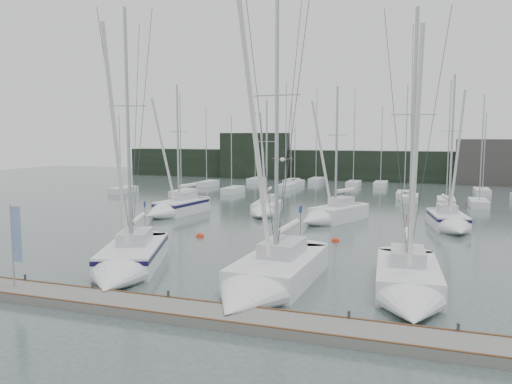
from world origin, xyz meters
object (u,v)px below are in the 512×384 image
Objects in this scene: sailboat_near_right at (409,289)px; sailboat_mid_d at (451,223)px; sailboat_mid_b at (265,210)px; buoy_c at (200,237)px; sailboat_mid_a at (173,209)px; sailboat_mid_c at (328,215)px; sailboat_near_center at (264,282)px; sailboat_near_left at (126,263)px; buoy_b at (335,241)px; buoy_a at (271,245)px; dock_banner at (15,238)px.

sailboat_near_right is 1.10× the size of sailboat_mid_d.
sailboat_mid_b reaches higher than buoy_c.
sailboat_mid_c is (14.74, 0.88, -0.03)m from sailboat_mid_a.
sailboat_near_center reaches higher than sailboat_mid_a.
sailboat_near_left is 21.11m from sailboat_mid_c.
sailboat_near_center is 1.29× the size of sailboat_mid_c.
sailboat_mid_c reaches higher than buoy_b.
sailboat_near_right reaches higher than buoy_b.
sailboat_mid_c is at bearing 94.44° from sailboat_near_center.
sailboat_mid_c is at bearing 11.16° from sailboat_mid_a.
sailboat_near_right is 23.28× the size of buoy_a.
buoy_c is at bearing 79.81° from dock_banner.
sailboat_near_center is 23.61m from sailboat_mid_b.
sailboat_mid_b is 18.62× the size of buoy_c.
buoy_a is 16.76m from dock_banner.
sailboat_mid_c is 3.18× the size of dock_banner.
sailboat_mid_c is (7.45, 19.75, 0.01)m from sailboat_near_left.
sailboat_mid_a is 1.00× the size of sailboat_mid_d.
sailboat_near_center is at bearing -124.01° from sailboat_mid_d.
sailboat_near_center is 22.24m from sailboat_mid_d.
sailboat_mid_a is (-15.48, 19.66, 0.06)m from sailboat_near_center.
sailboat_mid_a is at bearing 158.10° from buoy_b.
sailboat_mid_d is at bearing 26.59° from buoy_c.
sailboat_near_center is at bearing -74.80° from buoy_a.
sailboat_mid_c is at bearing 106.60° from sailboat_near_right.
sailboat_near_right reaches higher than buoy_c.
sailboat_near_center is 13.03m from buoy_b.
sailboat_mid_c is 20.24× the size of buoy_a.
sailboat_near_center is 26.13× the size of buoy_a.
sailboat_mid_b is at bearing 131.42° from buoy_b.
sailboat_near_center is at bearing -52.42° from buoy_c.
buoy_a is 1.08× the size of buoy_b.
sailboat_mid_a is 22.83× the size of buoy_b.
sailboat_mid_a is 10.82m from buoy_c.
sailboat_near_center is at bearing -174.14° from sailboat_near_right.
sailboat_mid_c is at bearing 65.81° from dock_banner.
sailboat_mid_a is 8.74m from sailboat_mid_b.
sailboat_mid_a reaches higher than buoy_a.
buoy_a is (12.66, -9.27, -0.66)m from sailboat_mid_a.
sailboat_mid_b is at bearing 110.15° from sailboat_near_center.
sailboat_near_center is 14.24m from buoy_c.
sailboat_mid_a is at bearing 143.77° from buoy_a.
sailboat_near_right is (14.83, 0.39, -0.06)m from sailboat_near_left.
sailboat_near_left is 1.07× the size of sailboat_near_right.
sailboat_near_right is 25.07× the size of buoy_b.
sailboat_mid_d reaches higher than buoy_c.
sailboat_mid_a is 21.20× the size of buoy_a.
buoy_b is at bearing 52.76° from dock_banner.
buoy_a reaches higher than buoy_b.
sailboat_near_center is at bearing -95.27° from buoy_b.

